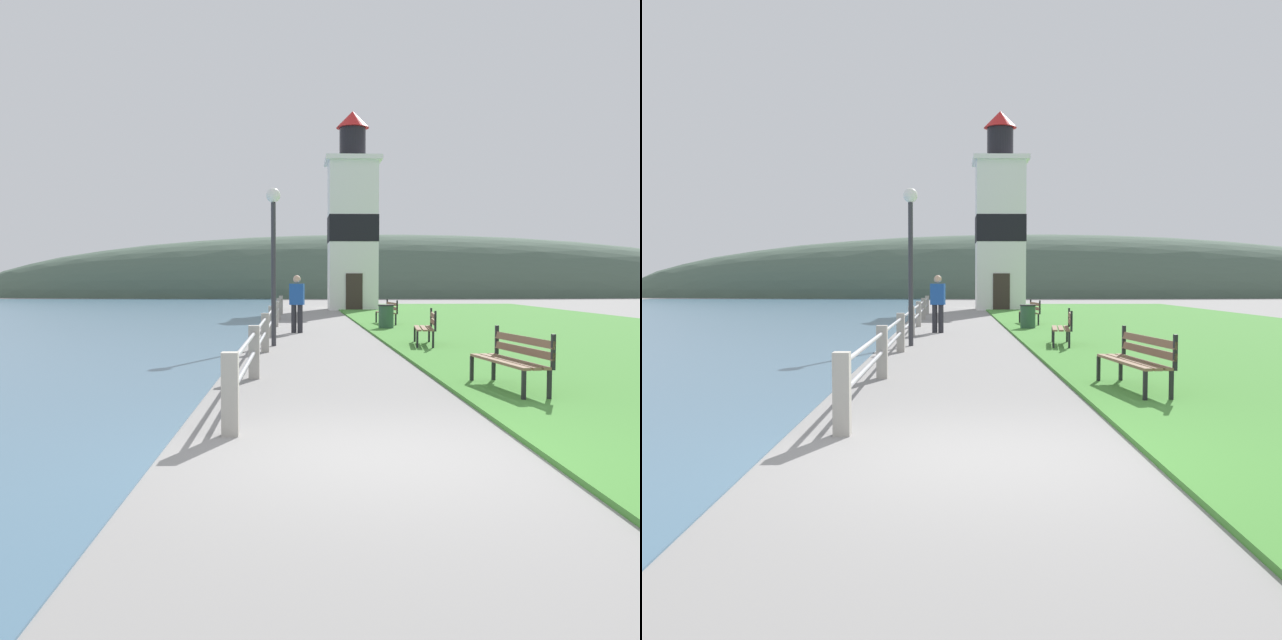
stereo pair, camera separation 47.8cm
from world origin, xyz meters
The scene contains 11 objects.
ground_plane centered at (0.00, 0.00, 0.00)m, with size 160.00×160.00×0.00m, color gray.
grass_verge centered at (7.56, 16.16, 0.03)m, with size 12.00×48.47×0.06m.
seawall_railing centered at (-1.46, 14.23, 0.53)m, with size 0.18×26.65×0.90m.
park_bench_near centered at (2.46, 3.78, 0.54)m, with size 0.72×1.95×0.94m.
park_bench_midway centered at (2.50, 10.91, 0.54)m, with size 0.69×1.75×0.94m.
park_bench_far centered at (2.60, 19.16, 0.54)m, with size 0.62×1.68×0.94m.
lighthouse centered at (2.39, 32.93, 4.71)m, with size 3.03×3.03×10.90m.
person_strolling centered at (-0.72, 15.74, 0.98)m, with size 0.48×0.33×1.81m.
trash_bin centered at (2.25, 16.98, 0.42)m, with size 0.54×0.54×0.84m.
lamp_post centered at (-1.31, 11.35, 2.74)m, with size 0.36×0.36×3.96m.
distant_hillside centered at (8.00, 62.31, 0.00)m, with size 80.00×16.00×12.00m.
Camera 1 is at (-0.76, -6.60, 1.68)m, focal length 40.00 mm.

